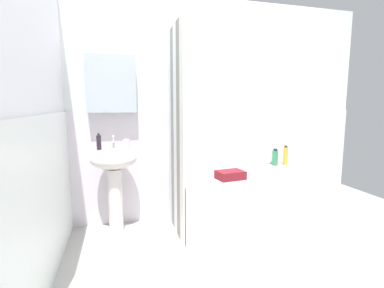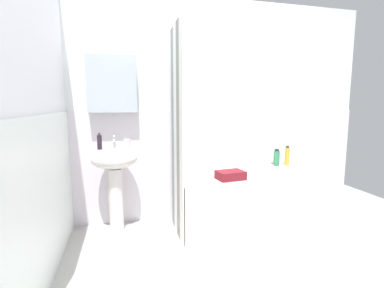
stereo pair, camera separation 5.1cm
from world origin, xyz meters
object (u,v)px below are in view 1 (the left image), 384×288
at_px(bathtub, 245,199).
at_px(towel_folded, 230,175).
at_px(toothbrush_cup, 127,144).
at_px(body_wash_bottle, 285,156).
at_px(soap_dispenser, 99,142).
at_px(sink, 114,172).
at_px(conditioner_bottle, 275,158).

xyz_separation_m(bathtub, towel_folded, (-0.25, -0.17, 0.32)).
bearing_deg(bathtub, toothbrush_cup, 171.20).
bearing_deg(body_wash_bottle, soap_dispenser, -177.22).
bearing_deg(sink, conditioner_bottle, 3.54).
distance_m(soap_dispenser, bathtub, 1.60).
distance_m(sink, soap_dispenser, 0.32).
bearing_deg(towel_folded, body_wash_bottle, 25.73).
xyz_separation_m(soap_dispenser, body_wash_bottle, (2.10, 0.10, -0.25)).
relative_size(sink, toothbrush_cup, 9.50).
xyz_separation_m(sink, soap_dispenser, (-0.13, -0.00, 0.30)).
distance_m(sink, body_wash_bottle, 1.97).
distance_m(soap_dispenser, toothbrush_cup, 0.26).
height_order(sink, soap_dispenser, soap_dispenser).
height_order(sink, bathtub, sink).
distance_m(bathtub, conditioner_bottle, 0.68).
xyz_separation_m(toothbrush_cup, conditioner_bottle, (1.71, 0.09, -0.24)).
distance_m(toothbrush_cup, body_wash_bottle, 1.85).
bearing_deg(conditioner_bottle, body_wash_bottle, -7.28).
relative_size(soap_dispenser, body_wash_bottle, 0.69).
bearing_deg(sink, body_wash_bottle, 2.83).
distance_m(body_wash_bottle, conditioner_bottle, 0.13).
bearing_deg(conditioner_bottle, soap_dispenser, -176.56).
relative_size(sink, towel_folded, 3.23).
xyz_separation_m(sink, bathtub, (1.33, -0.16, -0.34)).
relative_size(bathtub, conditioner_bottle, 7.39).
relative_size(toothbrush_cup, body_wash_bottle, 0.38).
distance_m(soap_dispenser, body_wash_bottle, 2.11).
xyz_separation_m(soap_dispenser, bathtub, (1.46, -0.15, -0.64)).
bearing_deg(towel_folded, sink, 163.25).
bearing_deg(toothbrush_cup, soap_dispenser, -172.69).
height_order(sink, conditioner_bottle, sink).
height_order(soap_dispenser, conditioner_bottle, soap_dispenser).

